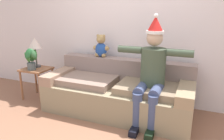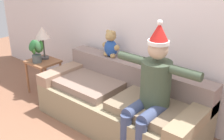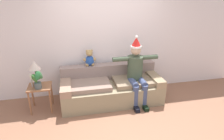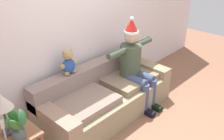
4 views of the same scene
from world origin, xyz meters
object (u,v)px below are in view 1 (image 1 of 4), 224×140
at_px(side_table, 37,74).
at_px(person_seated, 152,71).
at_px(candle_tall, 28,58).
at_px(table_lamp, 35,45).
at_px(couch, 119,92).
at_px(potted_plant, 31,59).
at_px(teddy_bear, 101,47).

bearing_deg(side_table, person_seated, -2.04).
bearing_deg(candle_tall, table_lamp, 53.69).
xyz_separation_m(couch, potted_plant, (-1.53, -0.18, 0.44)).
relative_size(person_seated, table_lamp, 2.88).
distance_m(potted_plant, candle_tall, 0.14).
bearing_deg(teddy_bear, person_seated, -25.25).
bearing_deg(candle_tall, potted_plant, -29.42).
height_order(table_lamp, potted_plant, table_lamp).
bearing_deg(person_seated, candle_tall, 178.60).
bearing_deg(table_lamp, person_seated, -4.29).
distance_m(couch, side_table, 1.53).
relative_size(side_table, potted_plant, 1.36).
distance_m(teddy_bear, candle_tall, 1.30).
bearing_deg(teddy_bear, candle_tall, -161.72).
xyz_separation_m(couch, table_lamp, (-1.57, -0.00, 0.65)).
relative_size(teddy_bear, side_table, 0.69).
bearing_deg(potted_plant, couch, 6.62).
height_order(person_seated, side_table, person_seated).
xyz_separation_m(potted_plant, candle_tall, (-0.12, 0.07, -0.01)).
height_order(person_seated, teddy_bear, person_seated).
height_order(couch, potted_plant, potted_plant).
bearing_deg(couch, candle_tall, -176.28).
bearing_deg(couch, potted_plant, -173.38).
bearing_deg(side_table, table_lamp, 122.10).
bearing_deg(potted_plant, side_table, 86.31).
bearing_deg(side_table, potted_plant, -93.69).
bearing_deg(potted_plant, table_lamp, 105.15).
relative_size(couch, table_lamp, 4.26).
bearing_deg(side_table, candle_tall, -171.25).
bearing_deg(candle_tall, couch, 3.72).
height_order(teddy_bear, side_table, teddy_bear).
height_order(teddy_bear, potted_plant, teddy_bear).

